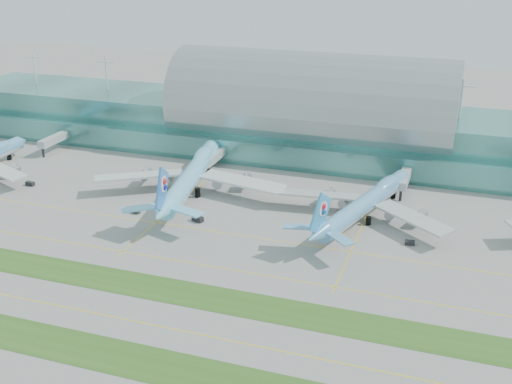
% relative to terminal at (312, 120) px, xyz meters
% --- Properties ---
extents(ground, '(700.00, 700.00, 0.00)m').
position_rel_terminal_xyz_m(ground, '(-0.01, -128.79, -14.23)').
color(ground, gray).
rests_on(ground, ground).
extents(terminal, '(340.00, 69.10, 36.00)m').
position_rel_terminal_xyz_m(terminal, '(0.00, 0.00, 0.00)').
color(terminal, '#3D7A75').
rests_on(terminal, ground).
extents(grass_strip_near, '(420.00, 12.00, 0.08)m').
position_rel_terminal_xyz_m(grass_strip_near, '(-0.01, -156.79, -14.19)').
color(grass_strip_near, '#2D591E').
rests_on(grass_strip_near, ground).
extents(grass_strip_far, '(420.00, 12.00, 0.08)m').
position_rel_terminal_xyz_m(grass_strip_far, '(-0.01, -126.79, -14.19)').
color(grass_strip_far, '#2D591E').
rests_on(grass_strip_far, ground).
extents(taxiline_b, '(420.00, 0.35, 0.01)m').
position_rel_terminal_xyz_m(taxiline_b, '(-0.01, -142.79, -14.22)').
color(taxiline_b, yellow).
rests_on(taxiline_b, ground).
extents(taxiline_c, '(420.00, 0.35, 0.01)m').
position_rel_terminal_xyz_m(taxiline_c, '(-0.01, -110.79, -14.22)').
color(taxiline_c, yellow).
rests_on(taxiline_c, ground).
extents(taxiline_d, '(420.00, 0.35, 0.01)m').
position_rel_terminal_xyz_m(taxiline_d, '(-0.01, -88.79, -14.22)').
color(taxiline_d, yellow).
rests_on(taxiline_d, ground).
extents(airliner_b, '(70.26, 80.60, 22.26)m').
position_rel_terminal_xyz_m(airliner_b, '(-29.67, -59.69, -7.36)').
color(airliner_b, '#6ECFF2').
rests_on(airliner_b, ground).
extents(airliner_c, '(60.47, 70.00, 19.65)m').
position_rel_terminal_xyz_m(airliner_c, '(35.11, -62.94, -8.16)').
color(airliner_c, '#5EA2D0').
rests_on(airliner_c, ground).
extents(gse_b, '(3.60, 1.92, 1.50)m').
position_rel_terminal_xyz_m(gse_b, '(-90.23, -73.80, -13.48)').
color(gse_b, black).
rests_on(gse_b, ground).
extents(gse_c, '(3.78, 2.47, 1.51)m').
position_rel_terminal_xyz_m(gse_c, '(-40.04, -83.92, -13.47)').
color(gse_c, black).
rests_on(gse_c, ground).
extents(gse_d, '(4.28, 3.10, 1.75)m').
position_rel_terminal_xyz_m(gse_d, '(-17.08, -83.40, -13.35)').
color(gse_d, black).
rests_on(gse_d, ground).
extents(gse_e, '(3.53, 2.10, 1.37)m').
position_rel_terminal_xyz_m(gse_e, '(28.89, -78.40, -13.54)').
color(gse_e, yellow).
rests_on(gse_e, ground).
extents(gse_f, '(3.11, 2.02, 1.35)m').
position_rel_terminal_xyz_m(gse_f, '(51.16, -78.32, -13.55)').
color(gse_f, black).
rests_on(gse_f, ground).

